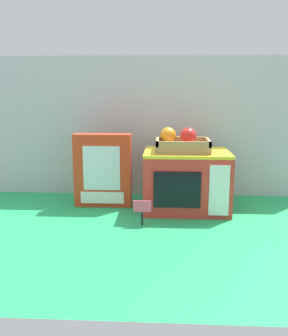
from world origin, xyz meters
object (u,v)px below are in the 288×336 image
object	(u,v)px
toy_microwave	(186,181)
price_sign	(142,209)
cookie_set_box	(103,170)
food_groups_crate	(181,143)

from	to	relation	value
toy_microwave	price_sign	size ratio (longest dim) A/B	3.63
toy_microwave	price_sign	distance (m)	0.28
price_sign	cookie_set_box	bearing A→B (deg)	128.11
toy_microwave	cookie_set_box	xyz separation A→B (m)	(-0.37, 0.03, 0.03)
food_groups_crate	price_sign	world-z (taller)	food_groups_crate
cookie_set_box	price_sign	world-z (taller)	cookie_set_box
toy_microwave	cookie_set_box	world-z (taller)	cookie_set_box
toy_microwave	food_groups_crate	bearing A→B (deg)	170.91
food_groups_crate	cookie_set_box	distance (m)	0.37
toy_microwave	food_groups_crate	world-z (taller)	food_groups_crate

